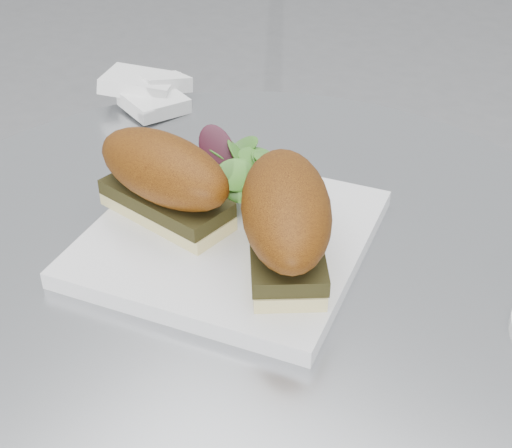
# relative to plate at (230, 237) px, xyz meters

# --- Properties ---
(table) EXTENTS (0.70, 0.70, 0.73)m
(table) POSITION_rel_plate_xyz_m (0.02, -0.01, -0.25)
(table) COLOR #A9ACB0
(table) RESTS_ON ground
(plate) EXTENTS (0.28, 0.28, 0.02)m
(plate) POSITION_rel_plate_xyz_m (0.00, 0.00, 0.00)
(plate) COLOR white
(plate) RESTS_ON table
(sandwich_left) EXTENTS (0.15, 0.08, 0.08)m
(sandwich_left) POSITION_rel_plate_xyz_m (-0.06, -0.02, 0.05)
(sandwich_left) COLOR beige
(sandwich_left) RESTS_ON plate
(sandwich_right) EXTENTS (0.16, 0.17, 0.08)m
(sandwich_right) POSITION_rel_plate_xyz_m (0.06, -0.01, 0.05)
(sandwich_right) COLOR beige
(sandwich_right) RESTS_ON plate
(salad) EXTENTS (0.11, 0.11, 0.05)m
(salad) POSITION_rel_plate_xyz_m (-0.02, 0.07, 0.03)
(salad) COLOR #4B8A2D
(salad) RESTS_ON plate
(napkin) EXTENTS (0.13, 0.13, 0.02)m
(napkin) POSITION_rel_plate_xyz_m (-0.26, 0.17, 0.00)
(napkin) COLOR white
(napkin) RESTS_ON table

